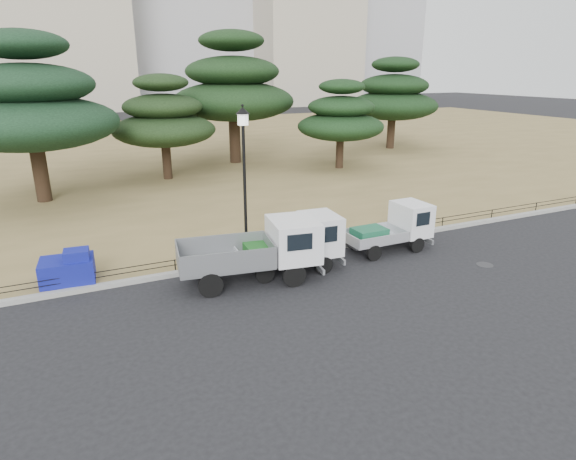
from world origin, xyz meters
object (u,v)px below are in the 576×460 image
truck_large (258,249)px  truck_kei_front (297,244)px  truck_kei_rear (393,228)px  street_lamp (244,159)px  tarp_pile (68,269)px

truck_large → truck_kei_front: bearing=18.8°
truck_kei_rear → street_lamp: size_ratio=0.64×
truck_kei_front → truck_kei_rear: truck_kei_front is taller
truck_kei_front → truck_large: bearing=-165.5°
truck_large → truck_kei_rear: truck_large is taller
truck_kei_front → street_lamp: size_ratio=0.69×
truck_kei_rear → tarp_pile: truck_kei_rear is taller
truck_large → street_lamp: 3.27m
truck_kei_front → street_lamp: bearing=135.6°
truck_kei_front → street_lamp: (-1.34, 1.52, 2.88)m
truck_kei_rear → street_lamp: 6.52m
truck_kei_rear → tarp_pile: bearing=170.8°
truck_large → truck_kei_front: (1.59, 0.29, -0.16)m
truck_large → truck_kei_rear: (5.91, 0.49, -0.23)m
truck_kei_rear → tarp_pile: (-11.74, 1.74, -0.31)m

